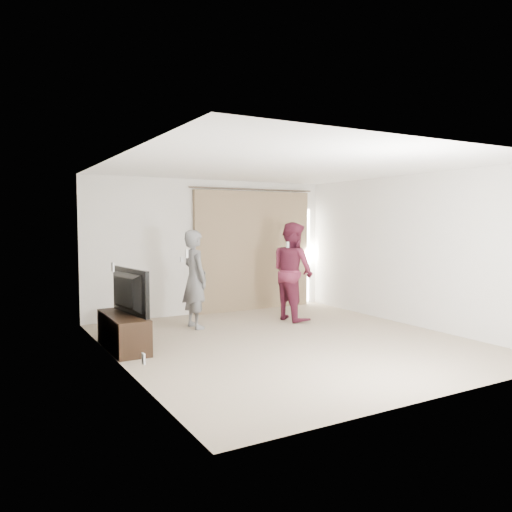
# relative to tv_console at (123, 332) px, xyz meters

# --- Properties ---
(floor) EXTENTS (5.50, 5.50, 0.00)m
(floor) POSITION_rel_tv_console_xyz_m (2.27, -0.78, -0.25)
(floor) COLOR tan
(floor) RESTS_ON ground
(wall_back) EXTENTS (5.00, 0.04, 2.60)m
(wall_back) POSITION_rel_tv_console_xyz_m (2.27, 1.97, 1.05)
(wall_back) COLOR silver
(wall_back) RESTS_ON ground
(wall_left) EXTENTS (0.04, 5.50, 2.60)m
(wall_left) POSITION_rel_tv_console_xyz_m (-0.23, -0.78, 1.05)
(wall_left) COLOR silver
(wall_left) RESTS_ON ground
(ceiling) EXTENTS (5.00, 5.50, 0.01)m
(ceiling) POSITION_rel_tv_console_xyz_m (2.27, -0.78, 2.35)
(ceiling) COLOR white
(ceiling) RESTS_ON wall_back
(curtain) EXTENTS (2.80, 0.11, 2.46)m
(curtain) POSITION_rel_tv_console_xyz_m (3.18, 1.90, 0.96)
(curtain) COLOR #97825C
(curtain) RESTS_ON ground
(tv_console) EXTENTS (0.44, 1.28, 0.49)m
(tv_console) POSITION_rel_tv_console_xyz_m (0.00, 0.00, 0.00)
(tv_console) COLOR black
(tv_console) RESTS_ON ground
(tv) EXTENTS (0.30, 1.13, 0.65)m
(tv) POSITION_rel_tv_console_xyz_m (0.00, 0.00, 0.57)
(tv) COLOR black
(tv) RESTS_ON tv_console
(scratching_post) EXTENTS (0.32, 0.32, 0.43)m
(scratching_post) POSITION_rel_tv_console_xyz_m (0.30, 1.22, -0.07)
(scratching_post) COLOR #C5B387
(scratching_post) RESTS_ON ground
(person_man) EXTENTS (0.43, 0.63, 1.65)m
(person_man) POSITION_rel_tv_console_xyz_m (1.42, 0.81, 0.58)
(person_man) COLOR slate
(person_man) RESTS_ON ground
(person_woman) EXTENTS (0.73, 0.91, 1.78)m
(person_woman) POSITION_rel_tv_console_xyz_m (3.24, 0.57, 0.64)
(person_woman) COLOR maroon
(person_woman) RESTS_ON ground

